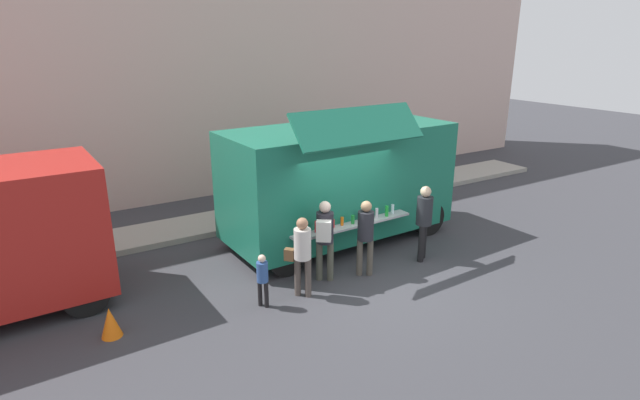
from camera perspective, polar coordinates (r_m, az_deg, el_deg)
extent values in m
plane|color=#38383D|center=(11.05, 5.83, -8.77)|extent=(60.00, 60.00, 0.00)
cube|color=#9E998E|center=(13.77, -18.23, -3.72)|extent=(28.00, 1.60, 0.15)
cube|color=beige|center=(16.91, -19.62, 14.61)|extent=(32.00, 2.40, 8.49)
cube|color=#1A6F54|center=(12.49, 2.16, 2.41)|extent=(5.77, 2.57, 2.61)
cube|color=#1A6F54|center=(10.63, 4.50, 8.41)|extent=(3.15, 0.76, 0.72)
cube|color=black|center=(11.20, 3.18, 2.21)|extent=(2.97, 0.20, 1.17)
cube|color=#B7B7BC|center=(11.35, 3.74, -2.83)|extent=(3.14, 0.45, 0.05)
cylinder|color=black|center=(10.69, -1.68, -3.29)|extent=(0.06, 0.06, 0.25)
cylinder|color=red|center=(10.79, -0.41, -3.06)|extent=(0.08, 0.08, 0.25)
cylinder|color=yellow|center=(10.95, 0.61, -2.83)|extent=(0.06, 0.06, 0.22)
cylinder|color=red|center=(11.08, 1.51, -2.70)|extent=(0.07, 0.07, 0.18)
cylinder|color=orange|center=(11.20, 2.53, -2.43)|extent=(0.07, 0.07, 0.19)
cylinder|color=green|center=(11.31, 3.76, -2.22)|extent=(0.08, 0.08, 0.20)
cylinder|color=black|center=(11.47, 4.54, -1.90)|extent=(0.08, 0.08, 0.22)
cylinder|color=orange|center=(11.63, 5.58, -1.69)|extent=(0.06, 0.06, 0.20)
cylinder|color=silver|center=(11.78, 6.47, -1.43)|extent=(0.07, 0.07, 0.22)
cylinder|color=green|center=(11.85, 7.61, -1.26)|extent=(0.08, 0.08, 0.26)
cylinder|color=white|center=(12.06, 8.26, -1.02)|extent=(0.08, 0.08, 0.22)
cube|color=black|center=(14.15, 11.48, 5.89)|extent=(0.15, 2.02, 1.15)
cylinder|color=black|center=(14.87, 6.50, 0.25)|extent=(0.90, 0.28, 0.90)
cylinder|color=black|center=(13.44, 12.18, -2.02)|extent=(0.90, 0.28, 0.90)
cylinder|color=black|center=(12.68, -8.59, -3.03)|extent=(0.90, 0.28, 0.90)
cylinder|color=black|center=(10.97, -3.90, -6.33)|extent=(0.90, 0.28, 0.90)
cube|color=black|center=(10.87, -24.20, 0.07)|extent=(0.14, 1.82, 0.99)
cylinder|color=black|center=(12.22, -26.66, -5.84)|extent=(0.84, 0.26, 0.84)
cylinder|color=black|center=(10.43, -25.16, -9.68)|extent=(0.84, 0.26, 0.84)
cone|color=orange|center=(9.62, -22.76, -12.72)|extent=(0.36, 0.36, 0.55)
cylinder|color=#2B6238|center=(16.59, 7.85, 2.31)|extent=(0.60, 0.60, 1.02)
cylinder|color=#4E493E|center=(10.98, 4.53, -6.51)|extent=(0.13, 0.13, 0.84)
cylinder|color=#4E493E|center=(10.99, 5.70, -6.50)|extent=(0.13, 0.13, 0.84)
cylinder|color=#23242A|center=(10.70, 5.23, -2.93)|extent=(0.35, 0.35, 0.63)
sphere|color=#997553|center=(10.55, 5.29, -0.73)|extent=(0.23, 0.23, 0.23)
cylinder|color=#494B3E|center=(10.73, -0.08, -6.95)|extent=(0.14, 0.14, 0.87)
cylinder|color=#494B3E|center=(10.71, 1.18, -7.00)|extent=(0.14, 0.14, 0.87)
cylinder|color=#25232A|center=(10.42, 0.56, -3.15)|extent=(0.36, 0.36, 0.66)
sphere|color=beige|center=(10.26, 0.57, -0.79)|extent=(0.24, 0.24, 0.24)
cube|color=silver|center=(10.15, 0.42, -3.54)|extent=(0.35, 0.33, 0.43)
cylinder|color=#4F453F|center=(10.14, -2.57, -8.68)|extent=(0.13, 0.13, 0.82)
cylinder|color=#4F453F|center=(10.08, -1.36, -8.84)|extent=(0.13, 0.13, 0.82)
cylinder|color=beige|center=(9.81, -2.01, -5.01)|extent=(0.34, 0.34, 0.62)
sphere|color=#A17051|center=(9.65, -2.04, -2.69)|extent=(0.23, 0.23, 0.23)
cube|color=brown|center=(9.99, -3.48, -6.21)|extent=(0.24, 0.24, 0.24)
cylinder|color=black|center=(11.79, 11.46, -4.92)|extent=(0.14, 0.14, 0.88)
cylinder|color=black|center=(12.01, 11.69, -4.51)|extent=(0.14, 0.14, 0.88)
cylinder|color=#222529|center=(11.63, 11.81, -1.20)|extent=(0.36, 0.36, 0.66)
sphere|color=#CFAE8B|center=(11.49, 11.96, 0.94)|extent=(0.25, 0.25, 0.25)
cylinder|color=black|center=(9.89, -6.85, -10.47)|extent=(0.08, 0.08, 0.53)
cylinder|color=black|center=(9.83, -6.12, -10.65)|extent=(0.08, 0.08, 0.53)
cylinder|color=#2E4F8E|center=(9.65, -6.58, -8.12)|extent=(0.22, 0.22, 0.40)
sphere|color=beige|center=(9.53, -6.64, -6.63)|extent=(0.15, 0.15, 0.15)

